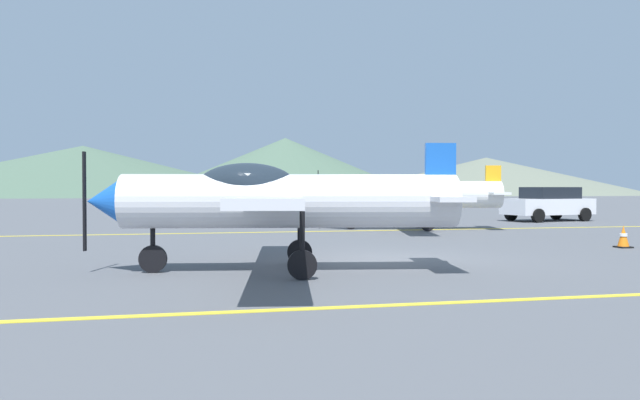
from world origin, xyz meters
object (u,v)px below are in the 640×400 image
at_px(traffic_cone_front, 623,237).
at_px(car_sedan, 548,203).
at_px(airplane_near, 277,199).
at_px(airplane_mid, 411,193).

bearing_deg(traffic_cone_front, car_sedan, 65.17).
bearing_deg(traffic_cone_front, airplane_near, -165.11).
bearing_deg(car_sedan, traffic_cone_front, -114.83).
distance_m(airplane_near, airplane_mid, 12.13).
bearing_deg(airplane_near, traffic_cone_front, 14.89).
xyz_separation_m(airplane_near, car_sedan, (15.00, 14.32, -0.53)).
distance_m(airplane_mid, traffic_cone_front, 8.33).
height_order(airplane_near, airplane_mid, same).
xyz_separation_m(car_sedan, traffic_cone_front, (-5.45, -11.78, -0.56)).
relative_size(airplane_mid, traffic_cone_front, 13.75).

